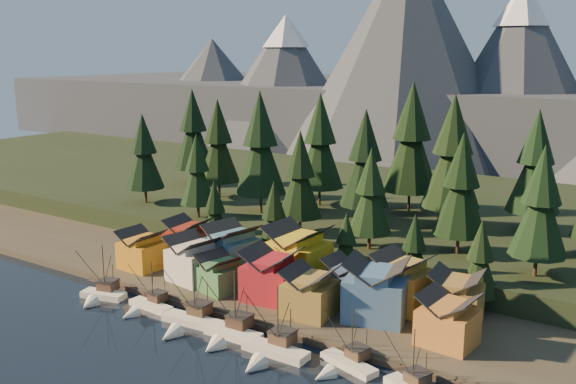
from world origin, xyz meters
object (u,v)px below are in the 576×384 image
Objects in this scene: boat_2 at (188,315)px; boat_4 at (271,344)px; house_front_0 at (141,248)px; house_back_1 at (232,248)px; boat_1 at (146,301)px; boat_0 at (100,288)px; boat_3 at (229,326)px; boat_6 at (406,380)px; house_front_1 at (193,257)px; house_back_0 at (188,238)px; boat_5 at (344,358)px.

boat_2 is 1.03× the size of boat_4.
house_back_1 is (17.33, 7.97, 1.04)m from house_front_0.
boat_2 is (11.08, -1.19, 0.35)m from boat_1.
boat_3 is (30.75, -0.01, 0.14)m from boat_0.
boat_6 is at bearing -4.27° from boat_2.
boat_0 is 26.36m from house_back_1.
house_front_1 is 1.09× the size of house_back_0.
boat_6 is at bearing -6.96° from house_front_1.
house_front_0 reaches higher than boat_6.
boat_2 reaches higher than house_front_1.
boat_6 is (21.24, 1.43, -0.23)m from boat_4.
house_back_0 reaches higher than house_front_1.
boat_0 is 1.37× the size of house_front_0.
boat_5 is (10.95, 2.84, -0.43)m from boat_4.
boat_4 reaches higher than boat_1.
house_back_0 is 13.32m from house_back_1.
house_back_1 reaches higher than boat_5.
boat_4 reaches higher than boat_0.
boat_6 is at bearing -13.03° from house_back_1.
boat_0 is 39.89m from boat_4.
boat_4 is at bearing -154.25° from boat_6.
boat_4 is at bearing -19.22° from house_front_1.
house_front_0 is at bearing -170.03° from house_front_1.
house_front_0 is (-25.38, 13.99, 3.60)m from boat_2.
house_front_1 reaches higher than boat_5.
boat_5 is at bearing -165.91° from boat_6.
boat_6 is 1.13× the size of house_back_0.
boat_0 is 1.26× the size of house_back_0.
boat_1 is 19.99m from boat_3.
boat_5 is (28.93, 1.57, -0.31)m from boat_2.
boat_2 is at bearing -2.95° from boat_1.
boat_1 is at bearing -40.23° from house_front_0.
boat_2 is 1.39× the size of house_back_0.
boat_6 is 1.03× the size of house_front_1.
house_front_1 is at bearing -102.54° from house_back_1.
boat_0 is 21.89m from boat_2.
house_front_0 is (-64.59, 13.84, 3.70)m from boat_6.
house_front_1 is at bearing 94.99° from boat_1.
boat_4 is 1.14× the size of house_back_1.
boat_1 is at bearing -86.57° from house_back_1.
boat_0 is 1.16× the size of house_front_1.
house_back_0 is (-39.23, 24.90, 3.97)m from boat_4.
boat_6 is at bearing -0.94° from boat_3.
boat_2 reaches higher than boat_5.
boat_0 is 1.12× the size of boat_6.
boat_0 is 1.08× the size of boat_5.
boat_2 is at bearing -27.25° from house_front_0.
boat_4 is at bearing -36.80° from house_back_0.
house_front_0 is at bearing -117.59° from house_back_0.
boat_2 is 8.86m from boat_3.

